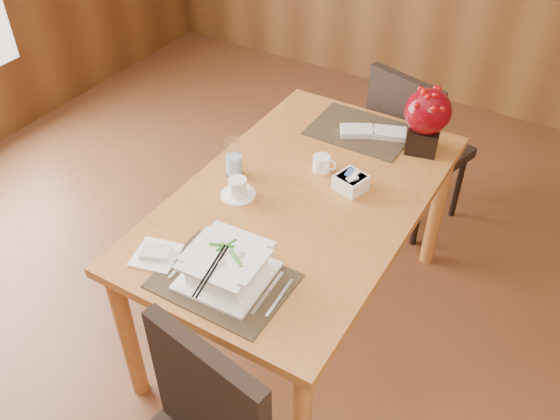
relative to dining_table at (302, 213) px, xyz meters
The scene contains 13 objects.
ground 0.89m from the dining_table, 90.00° to the right, with size 6.00×6.00×0.00m, color brown.
dining_table is the anchor object (origin of this frame).
placemat_near 0.56m from the dining_table, 90.00° to the right, with size 0.45×0.33×0.01m, color black.
placemat_far 0.56m from the dining_table, 90.00° to the left, with size 0.45×0.33×0.01m, color black.
soup_setting 0.55m from the dining_table, 89.64° to the right, with size 0.30×0.30×0.12m.
coffee_cup 0.29m from the dining_table, 148.09° to the right, with size 0.14×0.14×0.08m.
water_glass 0.36m from the dining_table, behind, with size 0.07×0.07×0.17m, color silver.
creamer_jug 0.23m from the dining_table, 94.20° to the left, with size 0.10×0.10×0.07m, color white, non-canonical shape.
sugar_caddy 0.24m from the dining_table, 41.56° to the left, with size 0.11×0.11×0.07m, color white.
berry_decor 0.68m from the dining_table, 61.87° to the left, with size 0.20×0.20×0.29m.
napkins_far 0.57m from the dining_table, 82.32° to the left, with size 0.30×0.11×0.03m, color silver, non-canonical shape.
bread_plate 0.64m from the dining_table, 115.53° to the right, with size 0.15×0.15×0.01m, color white.
far_chair 0.94m from the dining_table, 81.32° to the left, with size 0.54×0.54×0.94m.
Camera 1 is at (0.87, -1.04, 2.23)m, focal length 38.00 mm.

